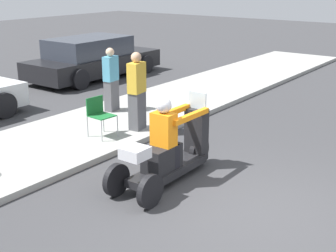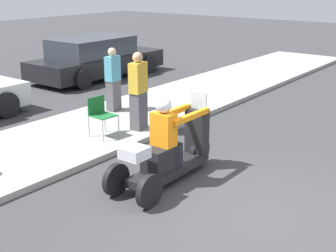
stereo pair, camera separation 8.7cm
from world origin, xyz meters
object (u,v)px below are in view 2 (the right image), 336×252
spectator_by_tree (138,93)px  folding_chair_curbside (100,112)px  spectator_with_child (113,81)px  motorcycle_trike (169,152)px  parked_car_lot_far (96,58)px

spectator_by_tree → folding_chair_curbside: bearing=156.7°
spectator_with_child → spectator_by_tree: 1.65m
motorcycle_trike → parked_car_lot_far: motorcycle_trike is taller
spectator_by_tree → parked_car_lot_far: (3.70, 5.10, -0.28)m
spectator_with_child → folding_chair_curbside: bearing=-144.6°
spectator_with_child → folding_chair_curbside: spectator_with_child is taller
spectator_by_tree → motorcycle_trike: bearing=-128.0°
motorcycle_trike → spectator_by_tree: size_ratio=1.42×
motorcycle_trike → spectator_with_child: bearing=56.2°
motorcycle_trike → spectator_with_child: spectator_with_child is taller
motorcycle_trike → folding_chair_curbside: (0.77, 2.39, 0.09)m
spectator_with_child → parked_car_lot_far: size_ratio=0.32×
spectator_by_tree → folding_chair_curbside: 0.94m
folding_chair_curbside → spectator_by_tree: bearing=-23.3°
folding_chair_curbside → spectator_with_child: bearing=35.4°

